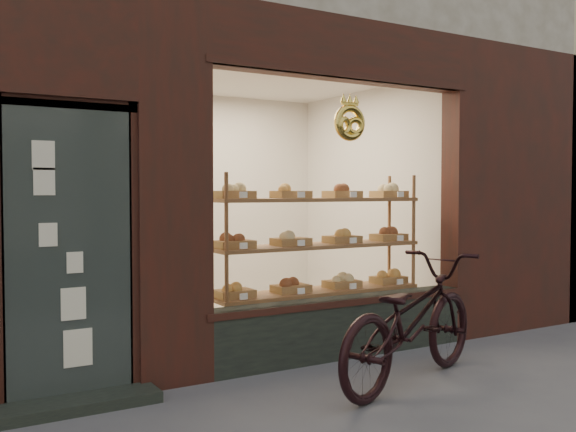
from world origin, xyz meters
TOP-DOWN VIEW (x-y plane):
  - display_shelf at (0.45, 2.55)m, footprint 2.20×0.45m
  - bicycle at (0.42, 1.16)m, footprint 2.06×1.27m

SIDE VIEW (x-z plane):
  - bicycle at x=0.42m, z-range 0.00..1.02m
  - display_shelf at x=0.45m, z-range 0.01..1.71m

